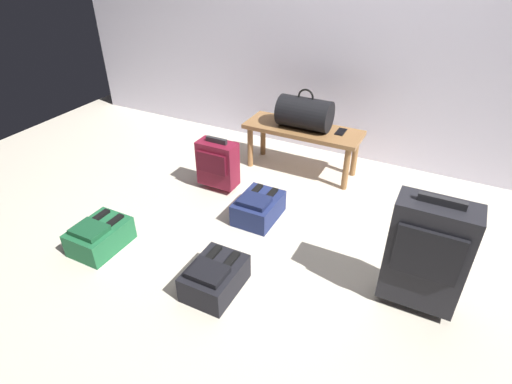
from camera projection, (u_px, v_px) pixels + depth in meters
ground_plane at (284, 250)px, 2.76m from camera, size 6.60×6.60×0.00m
bench at (303, 135)px, 3.50m from camera, size 1.00×0.36×0.41m
duffel_bag_black at (305, 113)px, 3.39m from camera, size 0.44×0.26×0.34m
cell_phone at (341, 132)px, 3.39m from camera, size 0.07×0.14×0.01m
suitcase_upright_charcoal at (427, 254)px, 2.17m from camera, size 0.41×0.23×0.73m
suitcase_small_burgundy at (218, 163)px, 3.29m from camera, size 0.32×0.19×0.46m
backpack_navy at (258, 207)px, 3.02m from camera, size 0.28×0.38×0.21m
backpack_dark at (215, 277)px, 2.41m from camera, size 0.28×0.38×0.21m
backpack_green at (100, 236)px, 2.74m from camera, size 0.28×0.38×0.21m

